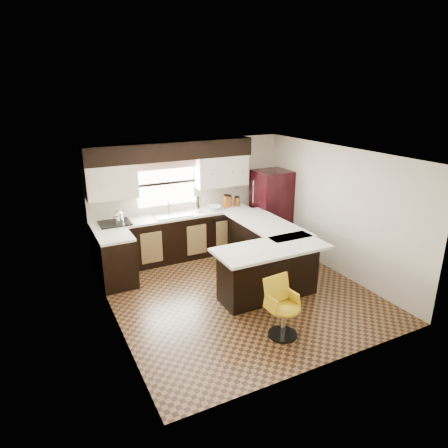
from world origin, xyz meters
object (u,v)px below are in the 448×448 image
peninsula_long (264,247)px  refrigerator (271,209)px  peninsula_return (268,272)px  bar_chair (284,309)px

peninsula_long → refrigerator: bearing=51.4°
peninsula_return → refrigerator: bearing=56.1°
refrigerator → peninsula_return: bearing=-123.9°
bar_chair → peninsula_return: bearing=62.7°
peninsula_return → refrigerator: size_ratio=0.97×
bar_chair → refrigerator: bearing=54.4°
peninsula_long → peninsula_return: (-0.53, -0.97, 0.00)m
peninsula_return → refrigerator: 2.44m
peninsula_long → peninsula_return: same height
refrigerator → bar_chair: bearing=-119.9°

